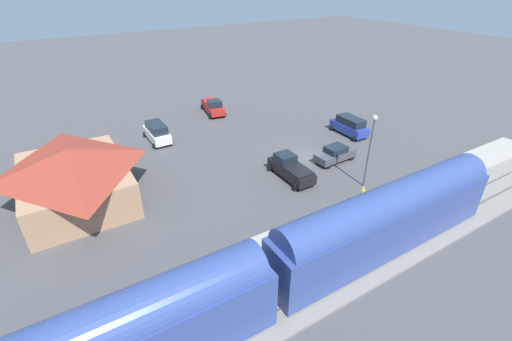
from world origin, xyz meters
TOP-DOWN VIEW (x-y plane):
  - ground_plane at (0.00, 0.00)m, footprint 200.00×200.00m
  - railway_track at (-14.00, 0.00)m, footprint 4.80×70.00m
  - platform at (-10.00, 0.00)m, footprint 3.20×46.00m
  - passenger_train at (-14.00, 14.05)m, footprint 2.93×38.13m
  - station_building at (4.00, 22.00)m, footprint 11.77×8.93m
  - pedestrian_on_platform at (-10.16, 1.44)m, footprint 0.36×0.36m
  - pedestrian_waiting_far at (-9.53, 1.81)m, footprint 0.36×0.36m
  - pickup_black at (-2.39, 3.99)m, footprint 5.42×2.53m
  - pickup_red at (17.64, 2.73)m, footprint 5.65×3.15m
  - sedan_charcoal at (-2.13, -2.00)m, footprint 2.03×4.57m
  - suv_blue at (2.30, -8.33)m, footprint 4.91×2.43m
  - suv_white at (12.54, 12.34)m, footprint 4.91×2.41m
  - light_pole_near_platform at (-7.20, -0.97)m, footprint 0.44×0.44m

SIDE VIEW (x-z plane):
  - ground_plane at x=0.00m, z-range 0.00..0.00m
  - railway_track at x=-14.00m, z-range -0.06..0.24m
  - platform at x=-10.00m, z-range 0.00..0.30m
  - sedan_charcoal at x=-2.13m, z-range 0.01..1.75m
  - pickup_black at x=-2.39m, z-range -0.04..2.10m
  - pickup_red at x=17.64m, z-range -0.04..2.10m
  - suv_blue at x=2.30m, z-range 0.04..2.26m
  - suv_white at x=12.54m, z-range 0.04..2.26m
  - pedestrian_on_platform at x=-10.16m, z-range 0.43..2.14m
  - pedestrian_waiting_far at x=-9.53m, z-range 0.43..2.14m
  - station_building at x=4.00m, z-range 0.09..5.05m
  - passenger_train at x=-14.00m, z-range 0.37..5.35m
  - light_pole_near_platform at x=-7.20m, z-range 0.97..7.95m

